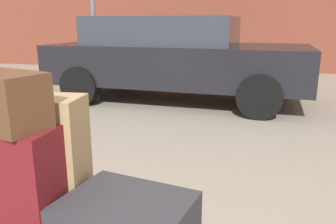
# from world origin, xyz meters

# --- Properties ---
(suitcase_maroon_front_left) EXTENTS (0.38, 0.25, 0.56)m
(suitcase_maroon_front_left) POSITION_xyz_m (-0.38, -0.00, 0.62)
(suitcase_maroon_front_left) COLOR maroon
(suitcase_maroon_front_left) RESTS_ON luggage_cart
(suitcase_tan_rear_left) EXTENTS (0.35, 0.25, 0.66)m
(suitcase_tan_rear_left) POSITION_xyz_m (-0.34, 0.20, 0.67)
(suitcase_tan_rear_left) COLOR #9E7F56
(suitcase_tan_rear_left) RESTS_ON luggage_cart
(duffel_bag_brown_topmost_pile) EXTENTS (0.36, 0.29, 0.23)m
(duffel_bag_brown_topmost_pile) POSITION_xyz_m (-0.38, -0.00, 1.02)
(duffel_bag_brown_topmost_pile) COLOR #51331E
(duffel_bag_brown_topmost_pile) RESTS_ON suitcase_maroon_front_left
(parked_car) EXTENTS (4.40, 2.13, 1.42)m
(parked_car) POSITION_xyz_m (-0.71, 4.65, 0.76)
(parked_car) COLOR black
(parked_car) RESTS_ON ground_plane
(no_parking_sign) EXTENTS (0.49, 0.16, 2.29)m
(no_parking_sign) POSITION_xyz_m (-2.00, 4.25, 1.42)
(no_parking_sign) COLOR slate
(no_parking_sign) RESTS_ON ground_plane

